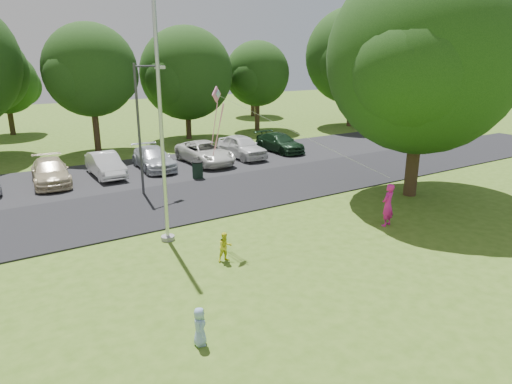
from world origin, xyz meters
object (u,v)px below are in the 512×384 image
child_yellow (225,247)px  big_tree (423,62)px  woman (388,205)px  kite (223,110)px  street_lamp (142,118)px  flagpole (161,129)px  child_blue (200,327)px  trash_can (198,170)px

child_yellow → big_tree: bearing=11.8°
woman → kite: size_ratio=0.27×
street_lamp → kite: (0.50, -7.18, 1.04)m
flagpole → big_tree: size_ratio=0.92×
flagpole → child_yellow: flagpole is taller
street_lamp → woman: size_ratio=3.57×
flagpole → child_blue: (-1.77, -6.46, -3.68)m
flagpole → child_yellow: (0.95, -2.76, -3.65)m
flagpole → woman: flagpole is taller
child_yellow → kite: size_ratio=0.16×
street_lamp → big_tree: bearing=-51.2°
street_lamp → big_tree: size_ratio=0.58×
flagpole → street_lamp: 6.30m
woman → kite: (-6.16, 2.28, 3.93)m
child_blue → kite: (3.66, 5.42, 4.32)m
child_yellow → child_blue: (-2.71, -3.71, -0.03)m
trash_can → woman: 11.15m
trash_can → woman: (3.35, -10.63, 0.38)m
street_lamp → trash_can: (3.31, 1.18, -3.27)m
trash_can → woman: woman is taller
trash_can → big_tree: (7.45, -8.39, 5.80)m
street_lamp → kite: 7.27m
woman → child_yellow: size_ratio=1.71×
child_yellow → kite: (0.95, 1.71, 4.30)m
child_yellow → flagpole: bearing=112.3°
flagpole → woman: bearing=-22.4°
flagpole → big_tree: bearing=-5.1°
big_tree → woman: bearing=-151.3°
woman → child_yellow: (-7.11, 0.56, -0.37)m
flagpole → kite: 2.25m
kite → trash_can: bearing=39.2°
woman → child_blue: (-9.82, -3.14, -0.39)m
trash_can → woman: size_ratio=0.57×
trash_can → big_tree: big_tree is taller
big_tree → woman: big_tree is taller
woman → kite: bearing=-34.9°
trash_can → big_tree: bearing=-48.4°
big_tree → street_lamp: bearing=146.1°
flagpole → trash_can: bearing=57.3°
big_tree → woman: (-4.09, -2.24, -5.42)m
street_lamp → woman: (6.66, -9.46, -2.89)m
kite → big_tree: bearing=-32.5°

